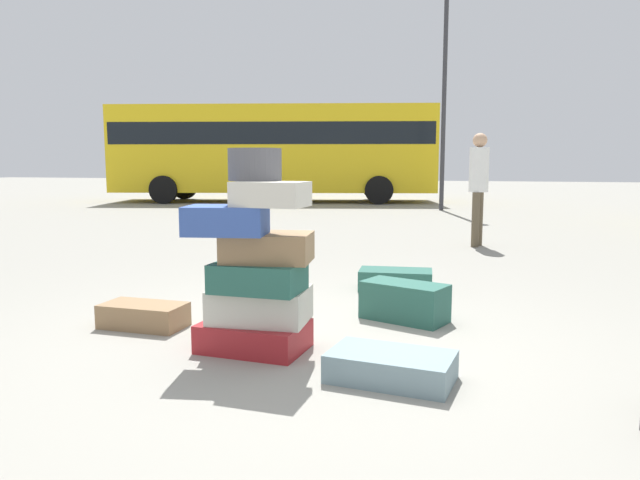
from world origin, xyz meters
TOP-DOWN VIEW (x-y plane):
  - ground_plane at (0.00, 0.00)m, footprint 80.00×80.00m
  - suitcase_tower at (-0.24, -0.13)m, footprint 0.85×0.67m
  - suitcase_brown_foreground_far at (-1.35, 0.19)m, footprint 0.67×0.36m
  - suitcase_slate_left_side at (0.75, -0.44)m, footprint 0.79×0.52m
  - suitcase_teal_foreground_near at (0.39, 2.14)m, footprint 0.78×0.47m
  - suitcase_teal_right_side at (0.64, 0.97)m, footprint 0.77×0.56m
  - person_bearded_onlooker at (1.14, 5.72)m, footprint 0.30×0.33m
  - parked_bus at (-5.65, 15.06)m, footprint 10.89×4.89m
  - lamp_post at (0.07, 12.81)m, footprint 0.36×0.36m

SIDE VIEW (x-z plane):
  - ground_plane at x=0.00m, z-range 0.00..0.00m
  - suitcase_slate_left_side at x=0.75m, z-range 0.00..0.17m
  - suitcase_brown_foreground_far at x=-1.35m, z-range 0.00..0.19m
  - suitcase_teal_foreground_near at x=0.39m, z-range 0.00..0.21m
  - suitcase_teal_right_side at x=0.64m, z-range 0.00..0.32m
  - suitcase_tower at x=-0.24m, z-range -0.13..1.28m
  - person_bearded_onlooker at x=1.14m, z-range 0.17..1.94m
  - parked_bus at x=-5.65m, z-range 0.26..3.41m
  - lamp_post at x=0.07m, z-range 0.97..7.69m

